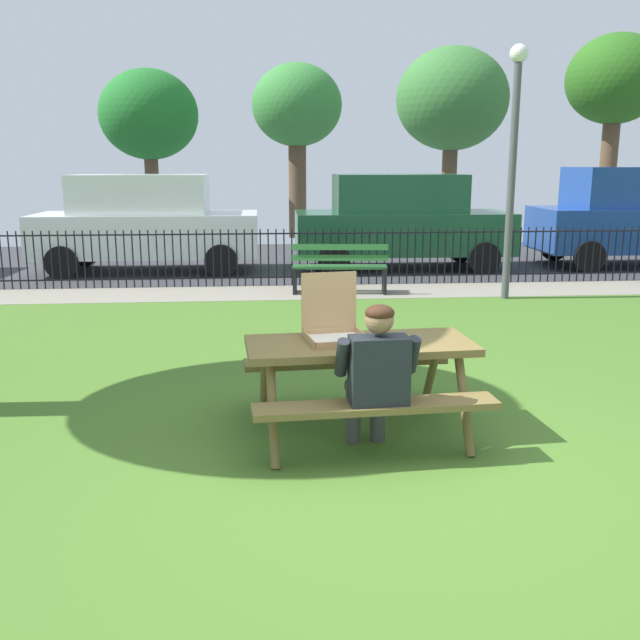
% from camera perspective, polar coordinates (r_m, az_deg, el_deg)
% --- Properties ---
extents(ground, '(28.00, 11.88, 0.02)m').
position_cam_1_polar(ground, '(6.99, 3.38, -5.50)').
color(ground, '#477127').
extents(cobblestone_walkway, '(28.00, 1.40, 0.01)m').
position_cam_1_polar(cobblestone_walkway, '(12.05, -0.13, 2.27)').
color(cobblestone_walkway, gray).
extents(street_asphalt, '(28.00, 6.64, 0.01)m').
position_cam_1_polar(street_asphalt, '(16.01, -1.30, 4.84)').
color(street_asphalt, '#38383D').
extents(picnic_table_foreground, '(1.89, 1.60, 0.79)m').
position_cam_1_polar(picnic_table_foreground, '(5.64, 3.24, -3.48)').
color(picnic_table_foreground, brown).
rests_on(picnic_table_foreground, ground).
extents(pizza_box_open, '(0.53, 0.55, 0.52)m').
position_cam_1_polar(pizza_box_open, '(5.68, 1.10, -0.29)').
color(pizza_box_open, tan).
rests_on(pizza_box_open, picnic_table_foreground).
extents(adult_at_table, '(0.62, 0.61, 1.19)m').
position_cam_1_polar(adult_at_table, '(5.16, 4.54, -4.36)').
color(adult_at_table, '#424242').
rests_on(adult_at_table, ground).
extents(iron_fence_streetside, '(19.74, 0.03, 1.02)m').
position_cam_1_polar(iron_fence_streetside, '(12.66, -0.39, 5.17)').
color(iron_fence_streetside, black).
rests_on(iron_fence_streetside, ground).
extents(park_bench_center, '(1.63, 0.62, 0.85)m').
position_cam_1_polar(park_bench_center, '(11.88, 1.61, 4.17)').
color(park_bench_center, '#2B6530').
rests_on(park_bench_center, ground).
extents(lamp_post_walkway, '(0.28, 0.28, 3.93)m').
position_cam_1_polar(lamp_post_walkway, '(11.69, 15.44, 13.40)').
color(lamp_post_walkway, '#4C4C51').
rests_on(lamp_post_walkway, ground).
extents(parked_car_left, '(4.40, 1.92, 1.94)m').
position_cam_1_polar(parked_car_left, '(14.64, -13.95, 7.73)').
color(parked_car_left, white).
rests_on(parked_car_left, ground).
extents(parked_car_center, '(4.43, 1.97, 1.94)m').
position_cam_1_polar(parked_car_center, '(14.74, 6.60, 8.05)').
color(parked_car_center, '#1B4E32').
rests_on(parked_car_center, ground).
extents(far_tree_midleft, '(2.78, 2.78, 4.75)m').
position_cam_1_polar(far_tree_midleft, '(21.21, -13.73, 15.79)').
color(far_tree_midleft, brown).
rests_on(far_tree_midleft, ground).
extents(far_tree_center, '(2.58, 2.58, 4.95)m').
position_cam_1_polar(far_tree_center, '(21.02, -1.88, 16.76)').
color(far_tree_center, brown).
rests_on(far_tree_center, ground).
extents(far_tree_midright, '(3.26, 3.26, 5.45)m').
position_cam_1_polar(far_tree_midright, '(21.75, 10.68, 17.11)').
color(far_tree_midright, brown).
rests_on(far_tree_midright, ground).
extents(far_tree_right, '(2.88, 2.88, 5.88)m').
position_cam_1_polar(far_tree_right, '(23.54, 22.86, 17.32)').
color(far_tree_right, brown).
rests_on(far_tree_right, ground).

